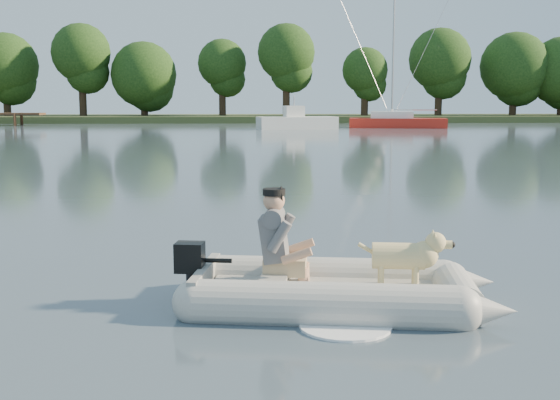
{
  "coord_description": "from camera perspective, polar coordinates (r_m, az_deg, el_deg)",
  "views": [
    {
      "loc": [
        -0.75,
        -7.26,
        2.14
      ],
      "look_at": [
        -0.2,
        2.41,
        0.75
      ],
      "focal_mm": 45.0,
      "sensor_mm": 36.0,
      "label": 1
    }
  ],
  "objects": [
    {
      "name": "man",
      "position": [
        7.34,
        -0.33,
        -2.87
      ],
      "size": [
        0.77,
        0.68,
        1.02
      ],
      "primitive_type": null,
      "rotation": [
        0.0,
        0.0,
        -0.15
      ],
      "color": "#5C5C61",
      "rests_on": "dinghy"
    },
    {
      "name": "water",
      "position": [
        7.61,
        2.53,
        -8.18
      ],
      "size": [
        160.0,
        160.0,
        0.0
      ],
      "primitive_type": "plane",
      "color": "#4F626B",
      "rests_on": "ground"
    },
    {
      "name": "motorboat",
      "position": [
        50.95,
        1.39,
        7.04
      ],
      "size": [
        6.16,
        3.19,
        2.48
      ],
      "primitive_type": null,
      "rotation": [
        0.0,
        0.0,
        0.17
      ],
      "color": "white",
      "rests_on": "water"
    },
    {
      "name": "treeline",
      "position": [
        69.09,
        4.94,
        10.76
      ],
      "size": [
        93.33,
        7.35,
        9.27
      ],
      "color": "#332316",
      "rests_on": "shore_bank"
    },
    {
      "name": "dinghy",
      "position": [
        7.3,
        4.82,
        -4.39
      ],
      "size": [
        4.84,
        3.69,
        1.32
      ],
      "primitive_type": null,
      "rotation": [
        0.0,
        0.0,
        -0.15
      ],
      "color": "#A6A5A1",
      "rests_on": "water"
    },
    {
      "name": "shore_bank",
      "position": [
        69.29,
        -2.67,
        6.61
      ],
      "size": [
        160.0,
        12.0,
        0.7
      ],
      "primitive_type": "cube",
      "color": "#47512D",
      "rests_on": "water"
    },
    {
      "name": "outboard_motor",
      "position": [
        7.54,
        -7.32,
        -6.08
      ],
      "size": [
        0.43,
        0.33,
        0.75
      ],
      "primitive_type": null,
      "rotation": [
        0.0,
        0.0,
        -0.15
      ],
      "color": "black",
      "rests_on": "dinghy"
    },
    {
      "name": "sailboat",
      "position": [
        54.3,
        9.46,
        6.27
      ],
      "size": [
        7.53,
        3.52,
        9.97
      ],
      "rotation": [
        0.0,
        0.0,
        -0.19
      ],
      "color": "red",
      "rests_on": "water"
    },
    {
      "name": "dog",
      "position": [
        7.38,
        9.6,
        -4.87
      ],
      "size": [
        0.92,
        0.44,
        0.59
      ],
      "primitive_type": null,
      "rotation": [
        0.0,
        0.0,
        -0.15
      ],
      "color": "#CFB877",
      "rests_on": "dinghy"
    }
  ]
}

